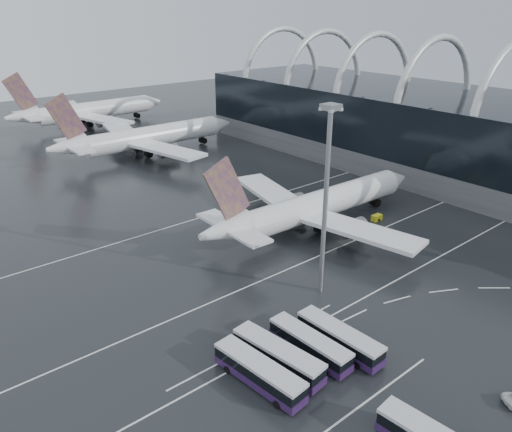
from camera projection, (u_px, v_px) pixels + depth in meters
ground at (372, 283)px, 80.36m from camera, size 420.00×420.00×0.00m
terminal at (466, 135)px, 126.34m from camera, size 42.00×160.00×34.90m
lane_marking_near at (382, 288)px, 78.94m from camera, size 120.00×0.25×0.01m
lane_marking_mid at (318, 256)px, 88.83m from camera, size 120.00×0.25×0.01m
lane_marking_far at (224, 210)px, 108.60m from camera, size 120.00×0.25×0.01m
bus_bay_line_south at (351, 413)px, 54.93m from camera, size 28.00×0.25×0.01m
bus_bay_line_north at (258, 343)px, 66.22m from camera, size 28.00×0.25×0.01m
airliner_main at (315, 207)px, 98.13m from camera, size 55.02×48.37×18.67m
airliner_gate_b at (145, 138)px, 146.33m from camera, size 58.81×53.09×20.49m
airliner_gate_c at (87, 111)px, 181.42m from camera, size 58.62×54.27×20.95m
bus_row_near_a at (259, 372)px, 58.43m from camera, size 4.09×12.93×3.13m
bus_row_near_b at (278, 356)px, 61.15m from camera, size 4.45×13.09×3.16m
bus_row_near_c at (310, 344)px, 63.39m from camera, size 3.27×12.21×2.98m
bus_row_near_d at (340, 338)px, 64.48m from camera, size 3.31×12.62×3.09m
floodlight_mast at (327, 180)px, 71.02m from camera, size 2.23×2.23×29.13m
gse_cart_belly_a at (377, 218)px, 103.36m from camera, size 2.23×1.32×1.22m
gse_cart_belly_b at (334, 196)px, 114.86m from camera, size 2.12×1.25×1.15m
gse_cart_belly_d at (383, 192)px, 117.59m from camera, size 2.07×1.22×1.13m
gse_cart_belly_e at (289, 202)px, 111.40m from camera, size 2.41×1.42×1.31m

